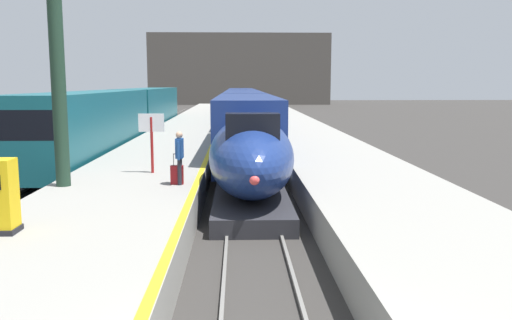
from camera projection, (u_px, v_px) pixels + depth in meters
The scene contains 13 objects.
platform_left at pixel (174, 150), 30.12m from camera, with size 4.80×110.00×1.05m, color gray.
platform_right at pixel (317, 149), 30.40m from camera, with size 4.80×110.00×1.05m, color gray.
platform_left_safety_stripe at pixel (214, 140), 30.12m from camera, with size 0.20×107.80×0.01m, color yellow.
rail_main_left at pixel (233, 152), 33.02m from camera, with size 0.08×110.00×0.12m, color slate.
rail_main_right at pixel (257, 151), 33.07m from camera, with size 0.08×110.00×0.12m, color slate.
rail_secondary_left at pixel (100, 152), 32.74m from camera, with size 0.08×110.00×0.12m, color slate.
rail_secondary_right at pixel (125, 152), 32.79m from camera, with size 0.08×110.00×0.12m, color slate.
highspeed_train_main at pixel (243, 113), 41.77m from camera, with size 2.92×57.24×3.60m.
regional_train_adjacent at pixel (127, 114), 36.98m from camera, with size 2.85×36.60×3.80m.
passenger_near_edge at pixel (180, 154), 16.84m from camera, with size 0.23×0.57×1.69m.
rolling_suitcase at pixel (177, 175), 17.01m from camera, with size 0.40×0.22×0.98m.
departure_info_board at pixel (152, 131), 18.99m from camera, with size 0.90×0.10×2.12m.
terminus_back_wall at pixel (240, 69), 105.76m from camera, with size 36.00×2.00×14.00m, color #4C4742.
Camera 1 is at (-0.44, -5.29, 4.23)m, focal length 37.60 mm.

